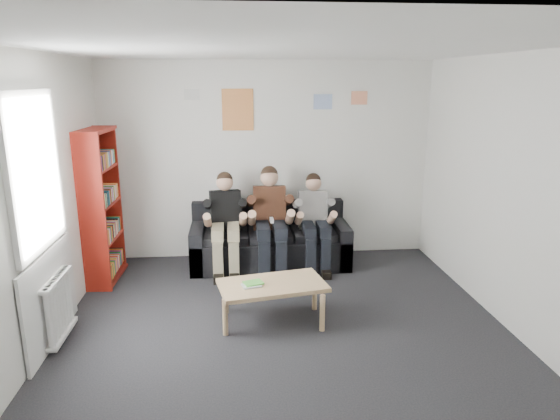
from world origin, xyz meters
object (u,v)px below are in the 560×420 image
at_px(coffee_table, 272,288).
at_px(person_right, 315,222).
at_px(bookshelf, 102,206).
at_px(sofa, 270,243).
at_px(person_left, 226,224).
at_px(person_middle, 271,221).

bearing_deg(coffee_table, person_right, 65.79).
bearing_deg(person_right, bookshelf, -174.01).
bearing_deg(person_right, coffee_table, -111.49).
bearing_deg(coffee_table, sofa, 86.81).
bearing_deg(bookshelf, person_left, 8.71).
xyz_separation_m(sofa, person_right, (0.58, -0.19, 0.33)).
xyz_separation_m(person_middle, person_right, (0.58, 0.01, -0.04)).
xyz_separation_m(sofa, person_left, (-0.58, -0.19, 0.35)).
bearing_deg(sofa, person_right, -18.27).
bearing_deg(sofa, person_left, -161.54).
relative_size(bookshelf, person_left, 1.47).
distance_m(coffee_table, person_middle, 1.53).
xyz_separation_m(person_left, person_right, (1.17, 0.00, -0.01)).
xyz_separation_m(person_left, person_middle, (0.58, -0.00, 0.03)).
height_order(person_left, person_middle, person_middle).
bearing_deg(coffee_table, person_middle, 86.39).
xyz_separation_m(coffee_table, person_middle, (0.09, 1.50, 0.29)).
bearing_deg(person_right, person_middle, -176.67).
distance_m(bookshelf, person_right, 2.68).
distance_m(person_left, person_right, 1.17).
height_order(coffee_table, person_right, person_right).
distance_m(person_middle, person_right, 0.58).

